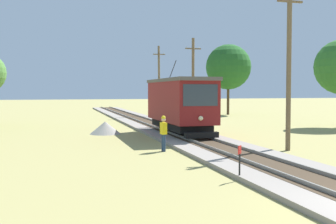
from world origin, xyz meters
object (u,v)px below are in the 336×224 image
red_tram (180,103)px  trackside_signal_marker (240,161)px  utility_pole_far (159,81)px  track_worker (164,132)px  gravel_pile (105,128)px  utility_pole_near_tram (289,65)px  tree_right_far (228,67)px  utility_pole_mid (193,81)px

red_tram → trackside_signal_marker: (-2.01, -13.16, -1.53)m
utility_pole_far → track_worker: utility_pole_far is taller
trackside_signal_marker → gravel_pile: size_ratio=0.55×
utility_pole_near_tram → track_worker: size_ratio=4.75×
tree_right_far → red_tram: bearing=-121.9°
utility_pole_near_tram → tree_right_far: 29.88m
utility_pole_near_tram → utility_pole_mid: utility_pole_near_tram is taller
utility_pole_mid → gravel_pile: 9.69m
red_tram → tree_right_far: size_ratio=0.97×
utility_pole_far → gravel_pile: utility_pole_far is taller
red_tram → gravel_pile: 5.57m
tree_right_far → track_worker: bearing=-120.2°
red_tram → tree_right_far: 24.54m
red_tram → trackside_signal_marker: size_ratio=7.24×
utility_pole_mid → trackside_signal_marker: utility_pole_mid is taller
red_tram → gravel_pile: red_tram is taller
utility_pole_near_tram → utility_pole_mid: 14.48m
red_tram → utility_pole_mid: utility_pole_mid is taller
utility_pole_mid → track_worker: utility_pole_mid is taller
trackside_signal_marker → tree_right_far: size_ratio=0.13×
track_worker → tree_right_far: size_ratio=0.20×
gravel_pile → utility_pole_mid: bearing=28.3°
utility_pole_far → utility_pole_near_tram: bearing=-90.0°
red_tram → utility_pole_near_tram: 8.65m
utility_pole_near_tram → gravel_pile: size_ratio=3.92×
red_tram → gravel_pile: bearing=152.2°
track_worker → gravel_pile: bearing=94.6°
utility_pole_far → trackside_signal_marker: (-5.32, -31.56, -3.48)m
utility_pole_mid → track_worker: bearing=-115.1°
utility_pole_near_tram → utility_pole_far: (-0.00, 26.10, -0.19)m
trackside_signal_marker → track_worker: 6.90m
track_worker → tree_right_far: (15.65, 26.90, 4.98)m
trackside_signal_marker → gravel_pile: (-2.67, 15.63, -0.23)m
gravel_pile → track_worker: bearing=-78.1°
gravel_pile → red_tram: bearing=-27.8°
utility_pole_mid → red_tram: bearing=-116.1°
utility_pole_mid → tree_right_far: bearing=55.4°
red_tram → utility_pole_far: size_ratio=1.05×
red_tram → utility_pole_far: (3.31, 18.40, 1.95)m
utility_pole_mid → trackside_signal_marker: bearing=-105.0°
gravel_pile → trackside_signal_marker: bearing=-80.3°
gravel_pile → tree_right_far: (17.50, 18.11, 5.53)m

